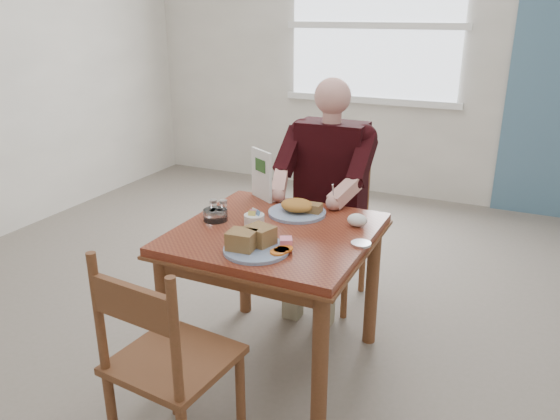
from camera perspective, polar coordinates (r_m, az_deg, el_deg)
The scene contains 16 objects.
floor at distance 2.98m, azimuth -0.46°, elevation -15.49°, with size 6.00×6.00×0.00m, color #70685B.
wall_back at distance 5.30m, azimuth 14.14°, elevation 15.98°, with size 5.50×5.50×0.00m, color silver.
lemon_wedge at distance 2.44m, azimuth -4.46°, elevation -3.31°, with size 0.06×0.04×0.03m, color yellow.
napkin at distance 2.67m, azimuth 8.07°, elevation -1.05°, with size 0.10×0.08×0.06m, color white.
metal_dish at distance 2.47m, azimuth 8.47°, elevation -3.50°, with size 0.09×0.09×0.01m, color silver.
window at distance 5.35m, azimuth 9.85°, elevation 18.46°, with size 1.72×0.04×1.42m.
table at distance 2.66m, azimuth -0.49°, elevation -4.25°, with size 0.92×0.92×0.75m.
chair_far at distance 3.40m, azimuth 5.30°, elevation -1.64°, with size 0.42×0.42×0.95m.
chair_near at distance 2.19m, azimuth -11.83°, elevation -15.39°, with size 0.46×0.46×0.95m.
diner at distance 3.21m, azimuth 4.94°, elevation 3.33°, with size 0.53×0.56×1.39m.
near_plate at distance 2.38m, azimuth -2.63°, elevation -3.44°, with size 0.31×0.30×0.10m.
far_plate at distance 2.80m, azimuth 1.94°, elevation 0.14°, with size 0.31×0.31×0.08m.
caddy at distance 2.66m, azimuth -2.71°, elevation -0.99°, with size 0.13×0.13×0.08m.
shakers at distance 2.78m, azimuth -6.45°, elevation 0.19°, with size 0.10×0.06×0.09m.
creamer at distance 2.73m, azimuth -6.77°, elevation -0.49°, with size 0.16×0.16×0.06m.
menu at distance 2.99m, azimuth -1.94°, elevation 3.73°, with size 0.17×0.11×0.28m.
Camera 1 is at (1.04, -2.18, 1.74)m, focal length 35.00 mm.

